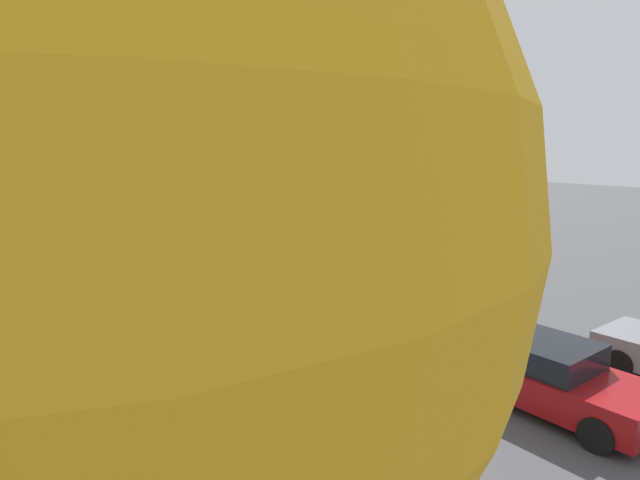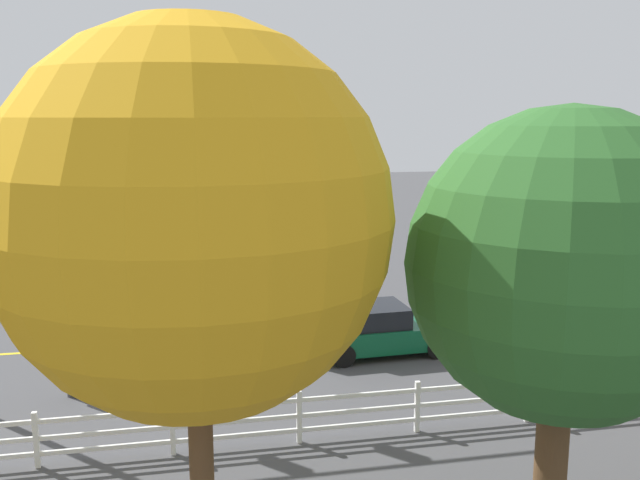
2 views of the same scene
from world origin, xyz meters
TOP-DOWN VIEW (x-y plane):
  - ground_plane at (0.00, 0.00)m, footprint 120.00×120.00m
  - lane_center_stripe at (-4.00, 0.00)m, footprint 28.00×0.16m
  - signal_assembly at (4.71, 3.88)m, footprint 7.99×0.37m
  - car_0 at (-12.22, -1.78)m, footprint 4.48×2.02m
  - car_1 at (-3.64, 2.03)m, footprint 4.13×2.07m
  - car_2 at (-10.36, 1.72)m, footprint 3.97×1.99m
  - pedestrian at (4.60, 3.62)m, footprint 0.48×0.42m
  - white_rail_fence at (-3.00, 7.08)m, footprint 26.10×0.10m
  - tree_0 at (-3.18, 12.16)m, footprint 4.30×4.30m
  - tree_4 at (1.73, 11.87)m, footprint 4.97×4.97m

SIDE VIEW (x-z plane):
  - ground_plane at x=0.00m, z-range 0.00..0.00m
  - lane_center_stripe at x=-4.00m, z-range 0.00..0.01m
  - white_rail_fence at x=-3.00m, z-range 0.03..1.18m
  - car_2 at x=-10.36m, z-range -0.02..1.35m
  - car_0 at x=-12.22m, z-range -0.03..1.38m
  - car_1 at x=-3.64m, z-range -0.04..1.40m
  - pedestrian at x=4.60m, z-range 0.08..1.77m
  - tree_0 at x=-3.18m, z-range 1.30..8.27m
  - signal_assembly at x=4.71m, z-range 1.42..8.22m
  - tree_4 at x=1.73m, z-range 1.51..9.54m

